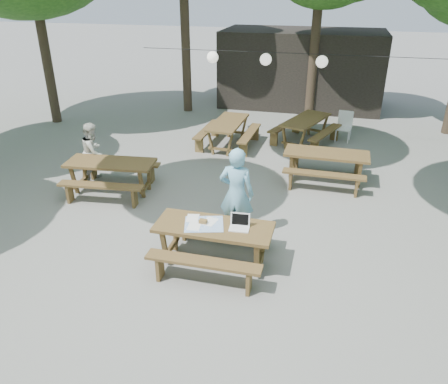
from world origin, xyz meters
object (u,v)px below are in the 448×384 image
plastic_chair (343,133)px  second_person (94,152)px  main_picnic_table (214,244)px  picnic_table_nw (112,176)px  woman (236,194)px

plastic_chair → second_person: bearing=-134.6°
main_picnic_table → second_person: (-3.78, 2.72, 0.33)m
main_picnic_table → plastic_chair: bearing=73.6°
picnic_table_nw → second_person: (-0.72, 0.53, 0.33)m
woman → second_person: 4.32m
main_picnic_table → plastic_chair: plastic_chair is taller
picnic_table_nw → woman: (3.23, -1.21, 0.52)m
woman → plastic_chair: (1.95, 6.22, -0.65)m
main_picnic_table → second_person: 4.67m
plastic_chair → main_picnic_table: bearing=-98.2°
second_person → plastic_chair: second_person is taller
picnic_table_nw → plastic_chair: size_ratio=2.30×
woman → picnic_table_nw: bearing=-18.8°
main_picnic_table → second_person: size_ratio=1.38×
main_picnic_table → woman: woman is taller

